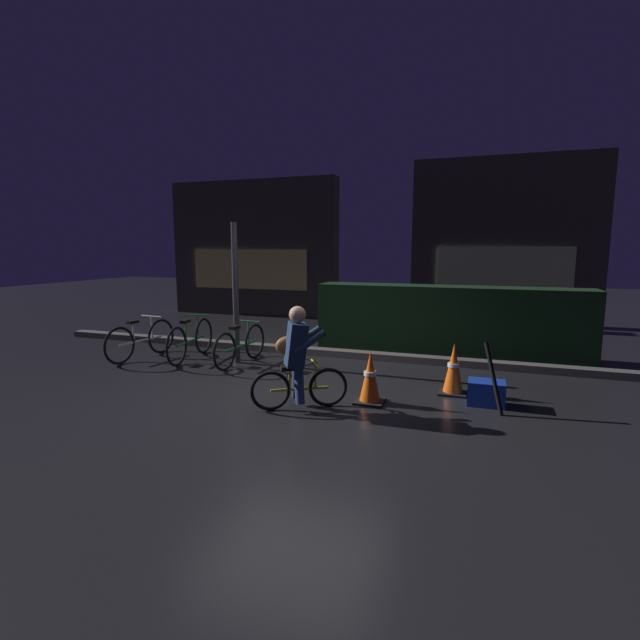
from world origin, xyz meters
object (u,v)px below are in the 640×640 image
Objects in this scene: traffic_cone_far at (454,369)px; closed_umbrella at (494,378)px; street_post at (236,294)px; parked_bike_center_left at (240,345)px; blue_crate at (486,393)px; parked_bike_leftmost at (141,340)px; cyclist at (297,357)px; traffic_cone_near at (370,378)px; parked_bike_left_mid at (191,340)px.

closed_umbrella reaches higher than traffic_cone_far.
street_post is at bearing 170.80° from traffic_cone_far.
blue_crate is at bearing -98.10° from parked_bike_center_left.
parked_bike_leftmost reaches higher than blue_crate.
street_post is 1.87× the size of cyclist.
street_post is 2.60m from cyclist.
parked_bike_leftmost is 4.44m from traffic_cone_near.
street_post reaches higher than traffic_cone_near.
street_post is 1.49× the size of parked_bike_leftmost.
cyclist reaches higher than parked_bike_leftmost.
parked_bike_leftmost is 2.37× the size of traffic_cone_near.
street_post is 4.27m from closed_umbrella.
cyclist reaches higher than blue_crate.
parked_bike_leftmost is 5.83m from closed_umbrella.
parked_bike_center_left is 3.47× the size of blue_crate.
street_post is 1.94m from parked_bike_leftmost.
traffic_cone_near is at bearing -112.20° from parked_bike_center_left.
parked_bike_leftmost is at bearing 173.88° from blue_crate.
blue_crate is (5.70, -0.61, -0.18)m from parked_bike_leftmost.
street_post reaches higher than parked_bike_center_left.
traffic_cone_near is at bearing -26.55° from street_post.
parked_bike_leftmost is at bearing 100.04° from parked_bike_center_left.
parked_bike_left_mid is 4.91m from blue_crate.
cyclist is (-1.74, -1.21, 0.30)m from traffic_cone_far.
parked_bike_left_mid is at bearing 115.46° from cyclist.
traffic_cone_near is at bearing -142.79° from traffic_cone_far.
parked_bike_center_left is at bearing 103.26° from cyclist.
blue_crate is (0.42, -0.32, -0.18)m from traffic_cone_far.
parked_bike_leftmost is 0.96× the size of parked_bike_left_mid.
parked_bike_leftmost reaches higher than parked_bike_center_left.
closed_umbrella is (1.44, 0.15, 0.09)m from traffic_cone_near.
parked_bike_left_mid reaches higher than blue_crate.
parked_bike_center_left is 1.79× the size of closed_umbrella.
cyclist is (1.82, -1.79, -0.54)m from street_post.
traffic_cone_near is 1.20m from traffic_cone_far.
traffic_cone_far is at bearing -7.84° from closed_umbrella.
street_post reaches higher than blue_crate.
cyclist reaches higher than traffic_cone_near.
parked_bike_center_left is 2.77m from traffic_cone_near.
parked_bike_center_left is at bearing -77.37° from parked_bike_leftmost.
blue_crate is (3.97, -0.90, -1.01)m from street_post.
parked_bike_center_left is at bearing -37.25° from street_post.
parked_bike_leftmost is 0.89m from parked_bike_left_mid.
traffic_cone_near is (4.33, -1.01, -0.01)m from parked_bike_leftmost.
parked_bike_left_mid is 2.36× the size of traffic_cone_far.
street_post reaches higher than parked_bike_leftmost.
street_post is 5.30× the size of blue_crate.
cyclist is (3.54, -1.50, 0.30)m from parked_bike_leftmost.
parked_bike_left_mid is 1.07× the size of parked_bike_center_left.
closed_umbrella is (4.04, -1.15, -0.76)m from street_post.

